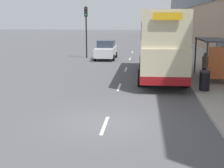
% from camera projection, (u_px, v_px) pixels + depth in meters
% --- Properties ---
extents(ground_plane, '(220.00, 220.00, 0.00)m').
position_uv_depth(ground_plane, '(106.00, 122.00, 11.73)').
color(ground_plane, '#515156').
extents(pavement, '(5.00, 93.00, 0.14)m').
position_uv_depth(pavement, '(177.00, 44.00, 48.57)').
color(pavement, '#A39E93').
rests_on(pavement, ground_plane).
extents(lane_mark_0, '(0.12, 2.00, 0.01)m').
position_uv_depth(lane_mark_0, '(105.00, 125.00, 11.36)').
color(lane_mark_0, silver).
rests_on(lane_mark_0, ground_plane).
extents(lane_mark_1, '(0.12, 2.00, 0.01)m').
position_uv_depth(lane_mark_1, '(119.00, 87.00, 17.80)').
color(lane_mark_1, silver).
rests_on(lane_mark_1, ground_plane).
extents(lane_mark_2, '(0.12, 2.00, 0.01)m').
position_uv_depth(lane_mark_2, '(126.00, 69.00, 24.23)').
color(lane_mark_2, silver).
rests_on(lane_mark_2, ground_plane).
extents(lane_mark_3, '(0.12, 2.00, 0.01)m').
position_uv_depth(lane_mark_3, '(130.00, 59.00, 30.66)').
color(lane_mark_3, silver).
rests_on(lane_mark_3, ground_plane).
extents(lane_mark_4, '(0.12, 2.00, 0.01)m').
position_uv_depth(lane_mark_4, '(132.00, 52.00, 37.09)').
color(lane_mark_4, silver).
rests_on(lane_mark_4, ground_plane).
extents(bus_shelter, '(1.60, 4.20, 2.48)m').
position_uv_depth(bus_shelter, '(216.00, 52.00, 18.98)').
color(bus_shelter, '#4C4C51').
rests_on(bus_shelter, ground_plane).
extents(double_decker_bus_near, '(2.85, 10.77, 4.30)m').
position_uv_depth(double_decker_bus_near, '(161.00, 43.00, 20.67)').
color(double_decker_bus_near, beige).
rests_on(double_decker_bus_near, ground_plane).
extents(car_0, '(1.96, 4.42, 1.84)m').
position_uv_depth(car_0, '(106.00, 50.00, 30.39)').
color(car_0, silver).
rests_on(car_0, ground_plane).
extents(pedestrian_1, '(0.34, 0.34, 1.73)m').
position_uv_depth(pedestrian_1, '(205.00, 67.00, 18.66)').
color(pedestrian_1, '#23232D').
rests_on(pedestrian_1, ground_plane).
extents(litter_bin, '(0.55, 0.55, 1.05)m').
position_uv_depth(litter_bin, '(205.00, 81.00, 16.25)').
color(litter_bin, black).
rests_on(litter_bin, ground_plane).
extents(traffic_light_far_kerb, '(0.30, 0.32, 5.08)m').
position_uv_depth(traffic_light_far_kerb, '(86.00, 24.00, 30.89)').
color(traffic_light_far_kerb, black).
rests_on(traffic_light_far_kerb, ground_plane).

